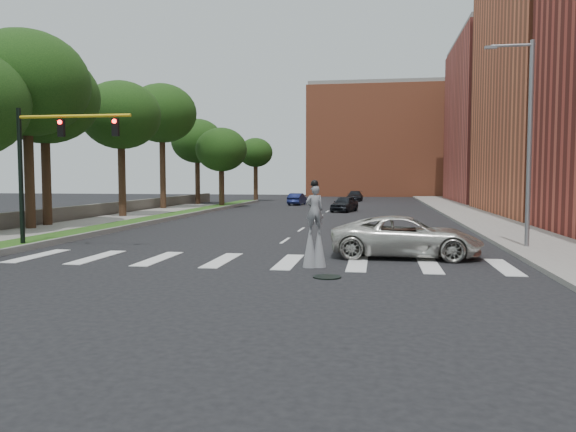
{
  "coord_description": "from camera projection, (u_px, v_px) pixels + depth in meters",
  "views": [
    {
      "loc": [
        4.56,
        -19.6,
        3.19
      ],
      "look_at": [
        1.19,
        1.49,
        1.7
      ],
      "focal_mm": 35.0,
      "sensor_mm": 36.0,
      "label": 1
    }
  ],
  "objects": [
    {
      "name": "tree_6",
      "position": [
        221.0,
        150.0,
        57.84
      ],
      "size": [
        5.31,
        5.31,
        8.26
      ],
      "color": "#321F14",
      "rests_on": "ground"
    },
    {
      "name": "traffic_signal",
      "position": [
        45.0,
        155.0,
        24.45
      ],
      "size": [
        5.3,
        0.23,
        6.2
      ],
      "color": "black",
      "rests_on": "ground"
    },
    {
      "name": "tree_2",
      "position": [
        44.0,
        98.0,
        34.84
      ],
      "size": [
        6.77,
        6.77,
        11.01
      ],
      "color": "#321F14",
      "rests_on": "ground"
    },
    {
      "name": "suv_crossing",
      "position": [
        406.0,
        237.0,
        22.25
      ],
      "size": [
        5.99,
        2.91,
        1.64
      ],
      "primitive_type": "imported",
      "rotation": [
        0.0,
        0.0,
        1.54
      ],
      "color": "beige",
      "rests_on": "ground"
    },
    {
      "name": "tree_8",
      "position": [
        26.0,
        84.0,
        32.46
      ],
      "size": [
        7.2,
        7.2,
        11.67
      ],
      "color": "#321F14",
      "rests_on": "ground"
    },
    {
      "name": "tree_5",
      "position": [
        197.0,
        141.0,
        64.75
      ],
      "size": [
        6.0,
        6.0,
        9.88
      ],
      "color": "#321F14",
      "rests_on": "ground"
    },
    {
      "name": "building_far",
      "position": [
        521.0,
        122.0,
        69.28
      ],
      "size": [
        16.0,
        22.0,
        20.0
      ],
      "primitive_type": "cube",
      "color": "#B94F44",
      "rests_on": "ground"
    },
    {
      "name": "ground_plane",
      "position": [
        249.0,
        265.0,
        20.25
      ],
      "size": [
        160.0,
        160.0,
        0.0
      ],
      "primitive_type": "plane",
      "color": "black",
      "rests_on": "ground"
    },
    {
      "name": "tree_7",
      "position": [
        256.0,
        153.0,
        73.11
      ],
      "size": [
        4.46,
        4.46,
        8.26
      ],
      "color": "#321F14",
      "rests_on": "ground"
    },
    {
      "name": "car_mid",
      "position": [
        297.0,
        199.0,
        63.81
      ],
      "size": [
        1.77,
        4.17,
        1.34
      ],
      "primitive_type": "imported",
      "rotation": [
        0.0,
        0.0,
        3.05
      ],
      "color": "#151D4C",
      "rests_on": "ground"
    },
    {
      "name": "grass_median",
      "position": [
        159.0,
        218.0,
        41.75
      ],
      "size": [
        2.0,
        60.0,
        0.25
      ],
      "primitive_type": "cube",
      "color": "#224A15",
      "rests_on": "ground"
    },
    {
      "name": "tree_3",
      "position": [
        121.0,
        116.0,
        42.77
      ],
      "size": [
        6.09,
        6.09,
        10.5
      ],
      "color": "#321F14",
      "rests_on": "ground"
    },
    {
      "name": "tree_4",
      "position": [
        162.0,
        114.0,
        53.45
      ],
      "size": [
        6.59,
        6.59,
        12.05
      ],
      "color": "#321F14",
      "rests_on": "ground"
    },
    {
      "name": "stilt_performer",
      "position": [
        314.0,
        233.0,
        19.79
      ],
      "size": [
        0.82,
        0.62,
        3.09
      ],
      "rotation": [
        0.0,
        0.0,
        3.45
      ],
      "color": "#321F14",
      "rests_on": "ground"
    },
    {
      "name": "stone_wall",
      "position": [
        103.0,
        210.0,
        44.56
      ],
      "size": [
        0.5,
        56.0,
        1.1
      ],
      "primitive_type": "cube",
      "color": "#524E47",
      "rests_on": "ground"
    },
    {
      "name": "car_far",
      "position": [
        355.0,
        196.0,
        73.91
      ],
      "size": [
        2.12,
        4.71,
        1.34
      ],
      "primitive_type": "imported",
      "rotation": [
        0.0,
        0.0,
        -0.05
      ],
      "color": "black",
      "rests_on": "ground"
    },
    {
      "name": "streetlight",
      "position": [
        527.0,
        137.0,
        24.1
      ],
      "size": [
        2.05,
        0.2,
        9.0
      ],
      "color": "slate",
      "rests_on": "ground"
    },
    {
      "name": "sidewalk_right",
      "position": [
        482.0,
        217.0,
        42.9
      ],
      "size": [
        5.0,
        90.0,
        0.18
      ],
      "primitive_type": "cube",
      "color": "gray",
      "rests_on": "ground"
    },
    {
      "name": "building_backdrop",
      "position": [
        387.0,
        143.0,
        95.51
      ],
      "size": [
        26.0,
        14.0,
        18.0
      ],
      "primitive_type": "cube",
      "color": "#C4613D",
      "rests_on": "ground"
    },
    {
      "name": "median_curb",
      "position": [
        173.0,
        218.0,
        41.59
      ],
      "size": [
        0.2,
        60.0,
        0.28
      ],
      "primitive_type": "cube",
      "color": "gray",
      "rests_on": "ground"
    },
    {
      "name": "manhole",
      "position": [
        327.0,
        277.0,
        17.81
      ],
      "size": [
        0.9,
        0.9,
        0.04
      ],
      "primitive_type": "cylinder",
      "color": "black",
      "rests_on": "ground"
    },
    {
      "name": "car_near",
      "position": [
        345.0,
        204.0,
        51.36
      ],
      "size": [
        2.69,
        4.57,
        1.46
      ],
      "primitive_type": "imported",
      "rotation": [
        0.0,
        0.0,
        -0.24
      ],
      "color": "black",
      "rests_on": "ground"
    },
    {
      "name": "sidewalk_left",
      "position": [
        43.0,
        231.0,
        32.38
      ],
      "size": [
        4.0,
        60.0,
        0.18
      ],
      "primitive_type": "cube",
      "color": "gray",
      "rests_on": "ground"
    }
  ]
}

